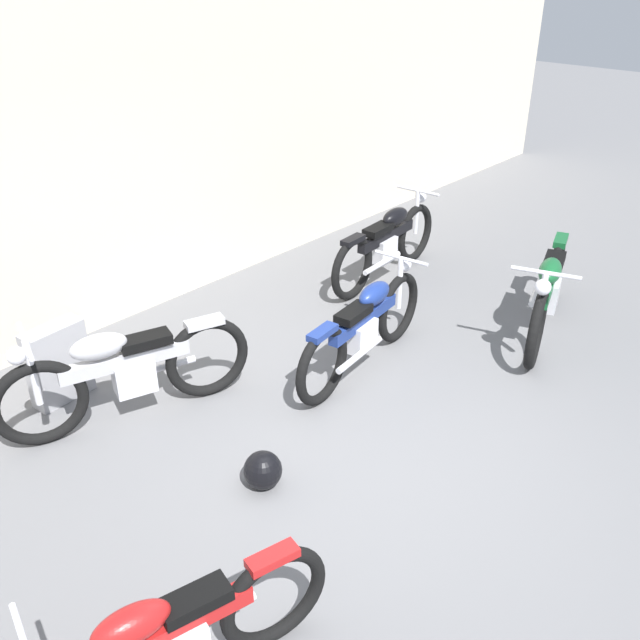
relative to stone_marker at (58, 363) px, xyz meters
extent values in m
plane|color=slate|center=(1.13, -2.52, -0.36)|extent=(40.00, 40.00, 0.00)
cube|color=beige|center=(1.13, 1.01, 1.35)|extent=(18.00, 0.30, 3.41)
cube|color=#9E9EA3|center=(0.00, 0.00, 0.00)|extent=(0.54, 0.24, 0.71)
sphere|color=black|center=(0.40, -2.14, -0.21)|extent=(0.29, 0.29, 0.29)
torus|color=black|center=(2.81, -1.57, 0.00)|extent=(0.72, 0.18, 0.72)
torus|color=black|center=(1.50, -1.73, 0.00)|extent=(0.72, 0.18, 0.72)
cube|color=silver|center=(2.11, -1.66, 0.02)|extent=(0.34, 0.23, 0.27)
cube|color=navy|center=(2.16, -1.65, 0.18)|extent=(1.01, 0.22, 0.12)
ellipsoid|color=navy|center=(2.33, -1.63, 0.36)|extent=(0.45, 0.25, 0.20)
cube|color=black|center=(1.98, -1.67, 0.31)|extent=(0.41, 0.22, 0.08)
cube|color=navy|center=(1.50, -1.73, 0.34)|extent=(0.33, 0.16, 0.06)
cylinder|color=silver|center=(2.81, -1.57, 0.27)|extent=(0.05, 0.05, 0.54)
cylinder|color=silver|center=(2.81, -1.57, 0.54)|extent=(0.11, 0.57, 0.04)
sphere|color=silver|center=(2.89, -1.56, 0.44)|extent=(0.14, 0.14, 0.14)
cylinder|color=silver|center=(1.93, -1.80, -0.05)|extent=(0.69, 0.14, 0.06)
torus|color=black|center=(4.57, -0.53, 0.01)|extent=(0.73, 0.14, 0.73)
torus|color=black|center=(3.22, -0.64, 0.01)|extent=(0.73, 0.14, 0.73)
cube|color=silver|center=(3.84, -0.59, 0.03)|extent=(0.33, 0.22, 0.28)
cube|color=black|center=(3.89, -0.58, 0.19)|extent=(1.03, 0.18, 0.12)
ellipsoid|color=black|center=(4.07, -0.57, 0.37)|extent=(0.45, 0.23, 0.20)
cube|color=black|center=(3.71, -0.60, 0.32)|extent=(0.41, 0.21, 0.08)
cube|color=black|center=(3.22, -0.64, 0.35)|extent=(0.33, 0.14, 0.06)
cylinder|color=silver|center=(4.57, -0.53, 0.28)|extent=(0.06, 0.06, 0.55)
cylinder|color=silver|center=(4.57, -0.53, 0.56)|extent=(0.08, 0.58, 0.04)
sphere|color=silver|center=(4.65, -0.53, 0.46)|extent=(0.14, 0.14, 0.14)
cylinder|color=silver|center=(3.65, -0.72, -0.04)|extent=(0.70, 0.11, 0.06)
torus|color=black|center=(-0.42, -0.47, 0.02)|extent=(0.75, 0.33, 0.76)
torus|color=black|center=(0.91, -0.92, 0.02)|extent=(0.75, 0.33, 0.76)
cube|color=silver|center=(0.29, -0.71, 0.04)|extent=(0.38, 0.30, 0.29)
cube|color=#ADADB2|center=(0.24, -0.70, 0.21)|extent=(1.04, 0.44, 0.12)
ellipsoid|color=#ADADB2|center=(0.07, -0.64, 0.40)|extent=(0.50, 0.34, 0.21)
cube|color=black|center=(0.42, -0.76, 0.34)|extent=(0.45, 0.31, 0.08)
cube|color=#ADADB2|center=(0.91, -0.92, 0.37)|extent=(0.35, 0.22, 0.06)
cylinder|color=silver|center=(-0.42, -0.47, 0.31)|extent=(0.06, 0.06, 0.57)
cylinder|color=silver|center=(-0.42, -0.47, 0.59)|extent=(0.23, 0.58, 0.04)
sphere|color=silver|center=(-0.50, -0.45, 0.49)|extent=(0.15, 0.15, 0.15)
cylinder|color=silver|center=(0.53, -0.66, -0.03)|extent=(0.71, 0.29, 0.06)
torus|color=black|center=(3.28, -2.82, 0.03)|extent=(0.76, 0.34, 0.77)
torus|color=black|center=(4.63, -2.36, 0.03)|extent=(0.76, 0.34, 0.77)
cube|color=silver|center=(4.01, -2.57, 0.05)|extent=(0.39, 0.31, 0.30)
cube|color=#145128|center=(3.96, -2.59, 0.22)|extent=(1.06, 0.45, 0.13)
ellipsoid|color=#145128|center=(3.78, -2.65, 0.41)|extent=(0.51, 0.35, 0.21)
cube|color=black|center=(4.14, -2.53, 0.36)|extent=(0.46, 0.32, 0.08)
cube|color=#145128|center=(4.63, -2.36, 0.39)|extent=(0.36, 0.23, 0.06)
cylinder|color=silver|center=(3.28, -2.82, 0.32)|extent=(0.06, 0.06, 0.58)
cylinder|color=silver|center=(3.28, -2.82, 0.61)|extent=(0.23, 0.59, 0.04)
sphere|color=silver|center=(3.20, -2.85, 0.51)|extent=(0.15, 0.15, 0.15)
cylinder|color=silver|center=(4.17, -2.39, -0.02)|extent=(0.72, 0.30, 0.06)
torus|color=black|center=(-0.45, -3.12, -0.02)|extent=(0.67, 0.25, 0.67)
cube|color=#B21919|center=(-1.05, -2.97, 0.15)|extent=(0.94, 0.33, 0.11)
ellipsoid|color=#B21919|center=(-1.21, -2.92, 0.31)|extent=(0.44, 0.28, 0.18)
cube|color=black|center=(-0.89, -3.01, 0.27)|extent=(0.40, 0.25, 0.07)
cube|color=#B21919|center=(-0.45, -3.12, 0.29)|extent=(0.31, 0.18, 0.06)
cylinder|color=silver|center=(-0.80, -2.92, -0.07)|extent=(0.64, 0.22, 0.06)
camera|label=1|loc=(-2.25, -5.10, 3.21)|focal=38.95mm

